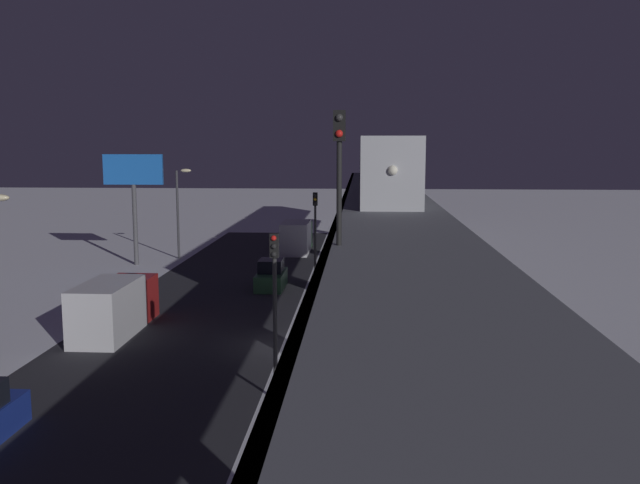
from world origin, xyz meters
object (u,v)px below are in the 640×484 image
Objects in this scene: traffic_light_near at (275,292)px; subway_train at (379,159)px; commercial_billboard at (133,180)px; traffic_light_mid at (315,224)px; delivery_van at (115,307)px; rail_signal at (339,154)px; sedan_green at (271,276)px; box_truck at (297,237)px.

subway_train is at bearing -97.75° from traffic_light_near.
commercial_billboard is at bearing -62.57° from traffic_light_near.
traffic_light_near is 1.00× the size of traffic_light_mid.
delivery_van is at bearing 60.33° from subway_train.
rail_signal is at bearing 119.35° from traffic_light_near.
rail_signal is 27.01m from sedan_green.
delivery_van is at bearing -48.25° from rail_signal.
sedan_green is 20.99m from traffic_light_near.
rail_signal is 37.89m from commercial_billboard.
subway_train is 13.55× the size of sedan_green.
traffic_light_mid is at bearing -125.99° from delivery_van.
commercial_billboard is (12.12, -8.44, 6.03)m from sedan_green.
delivery_van is 21.44m from commercial_billboard.
box_truck is 15.61m from commercial_billboard.
sedan_green is (7.49, 13.19, -7.63)m from subway_train.
box_truck is at bearing -85.80° from traffic_light_near.
rail_signal reaches higher than box_truck.
subway_train is 7.50× the size of delivery_van.
subway_train reaches higher than traffic_light_near.
box_truck is 1.16× the size of traffic_light_mid.
traffic_light_mid is (2.54, -26.58, -5.17)m from rail_signal.
subway_train is 10.62m from box_truck.
subway_train reaches higher than delivery_van.
delivery_van is at bearing 105.45° from commercial_billboard.
sedan_green is (5.44, -25.03, -8.57)m from rail_signal.
traffic_light_near is at bearing -60.65° from rail_signal.
sedan_green is 0.64× the size of traffic_light_near.
commercial_billboard reaches higher than delivery_van.
subway_train is 6.23× the size of commercial_billboard.
traffic_light_mid is at bearing 68.50° from subway_train.
subway_train is 7.50× the size of box_truck.
rail_signal is (2.04, 38.22, 0.95)m from subway_train.
traffic_light_near is (-2.90, 20.51, 3.40)m from sedan_green.
sedan_green is 4.73m from traffic_light_mid.
rail_signal is at bearing 86.94° from subway_train.
commercial_billboard is (15.02, -28.95, 2.63)m from traffic_light_near.
traffic_light_near is (-9.50, 8.97, 2.85)m from delivery_van.
commercial_billboard is at bearing -62.31° from rail_signal.
commercial_billboard is at bearing -24.66° from traffic_light_mid.
traffic_light_near is at bearing -81.95° from sedan_green.
commercial_billboard is (19.61, 4.75, -1.60)m from subway_train.
sedan_green is 0.64× the size of traffic_light_mid.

